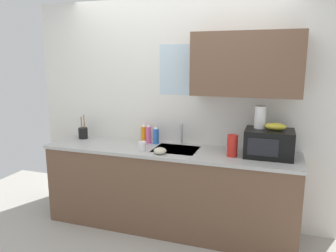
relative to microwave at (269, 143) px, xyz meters
The scene contains 13 objects.
kitchen_wall_assembly 0.97m from the microwave, 163.40° to the left, with size 3.49×0.42×2.50m.
counter_unit 1.17m from the microwave, behind, with size 2.72×0.63×0.90m.
sink_faucet 0.96m from the microwave, 168.49° to the left, with size 0.03×0.03×0.23m, color #B2B5BA.
microwave is the anchor object (origin of this frame).
banana_bunch 0.18m from the microwave, ahead, with size 0.20×0.11×0.07m, color gold.
paper_towel_roll 0.27m from the microwave, 152.62° to the left, with size 0.11×0.11×0.22m, color white.
dish_soap_bottle_blue 1.23m from the microwave, behind, with size 0.07×0.07×0.21m.
dish_soap_bottle_pink 1.32m from the microwave, behind, with size 0.06×0.06×0.22m.
dish_soap_bottle_orange 1.40m from the microwave, behind, with size 0.07×0.07×0.21m.
cereal_canister 0.35m from the microwave, 163.83° to the right, with size 0.10×0.10×0.22m, color red.
mug_white 1.28m from the microwave, behind, with size 0.08×0.08×0.10m, color white.
utensil_crock 2.15m from the microwave, behind, with size 0.11×0.11×0.29m.
small_bowl 1.07m from the microwave, 166.57° to the right, with size 0.13×0.13×0.07m, color beige.
Camera 1 is at (1.06, -3.15, 1.83)m, focal length 34.47 mm.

